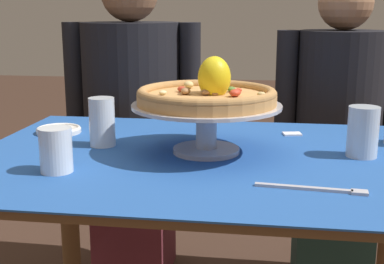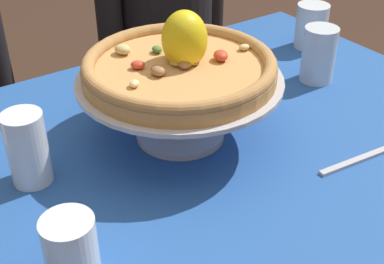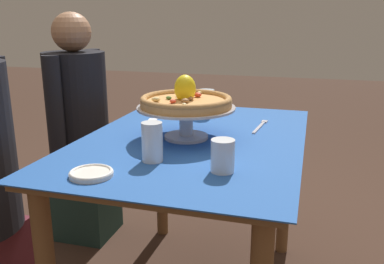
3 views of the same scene
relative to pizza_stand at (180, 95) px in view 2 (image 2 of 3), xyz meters
The scene contains 10 objects.
dining_table 0.21m from the pizza_stand, 54.76° to the right, with size 1.18×0.81×0.73m.
pizza_stand is the anchor object (origin of this frame).
pizza 0.06m from the pizza_stand, 36.60° to the left, with size 0.34×0.34×0.12m.
water_glass_back_right 0.52m from the pizza_stand, 17.73° to the left, with size 0.08×0.08×0.11m.
water_glass_side_left 0.28m from the pizza_stand, behind, with size 0.07×0.07×0.13m.
water_glass_front_left 0.37m from the pizza_stand, 146.00° to the right, with size 0.07×0.07×0.10m.
water_glass_side_right 0.38m from the pizza_stand, ahead, with size 0.07×0.07×0.12m.
dinner_fork 0.36m from the pizza_stand, 44.89° to the right, with size 0.22×0.04×0.01m.
sugar_packet 0.32m from the pizza_stand, 45.56° to the left, with size 0.05×0.04×0.01m, color white.
diner_right 0.86m from the pizza_stand, 60.27° to the left, with size 0.47×0.32×1.19m.
Camera 2 is at (-0.47, -0.67, 1.27)m, focal length 49.47 mm.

